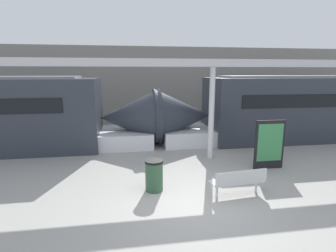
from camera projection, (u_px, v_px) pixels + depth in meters
The scene contains 8 objects.
ground_plane at pixel (191, 204), 6.84m from camera, with size 60.00×60.00×0.00m, color #9E9B96.
station_wall at pixel (150, 86), 17.29m from camera, with size 56.00×0.20×5.00m, color gray.
train_left at pixel (304, 109), 13.49m from camera, with size 15.46×2.93×3.20m.
bench_near at pixel (239, 180), 7.16m from camera, with size 1.56×0.60×0.78m.
trash_bin at pixel (154, 175), 7.52m from camera, with size 0.53×0.53×0.91m.
poster_board at pixel (269, 145), 9.15m from camera, with size 1.09×0.07×1.75m.
support_column_near at pixel (211, 114), 10.13m from camera, with size 0.22×0.22×3.56m, color silver.
canopy_beam at pixel (213, 63), 9.74m from camera, with size 28.00×0.60×0.28m, color #B7B7BC.
Camera 1 is at (-1.56, -6.12, 3.36)m, focal length 28.00 mm.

